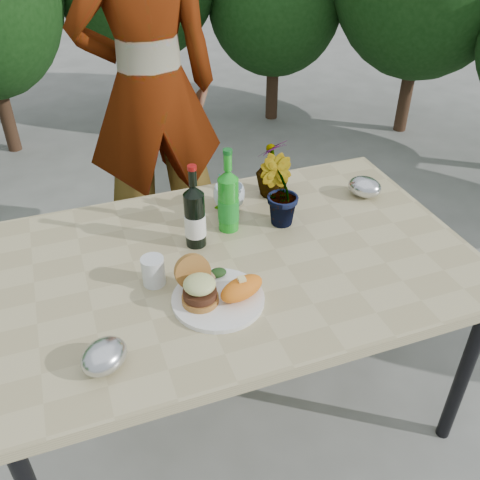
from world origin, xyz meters
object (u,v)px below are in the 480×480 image
object	(u,v)px
person	(150,90)
patio_table	(232,272)
wine_bottle	(195,217)
dinner_plate	(218,299)

from	to	relation	value
person	patio_table	bearing A→B (deg)	90.91
patio_table	person	world-z (taller)	person
patio_table	wine_bottle	world-z (taller)	wine_bottle
person	wine_bottle	bearing A→B (deg)	86.06
patio_table	person	xyz separation A→B (m)	(-0.01, 1.14, 0.25)
dinner_plate	wine_bottle	world-z (taller)	wine_bottle
dinner_plate	wine_bottle	xyz separation A→B (m)	(0.02, 0.30, 0.10)
wine_bottle	person	bearing A→B (deg)	62.86
patio_table	dinner_plate	size ratio (longest dim) A/B	5.71
dinner_plate	person	xyz separation A→B (m)	(0.10, 1.32, 0.18)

